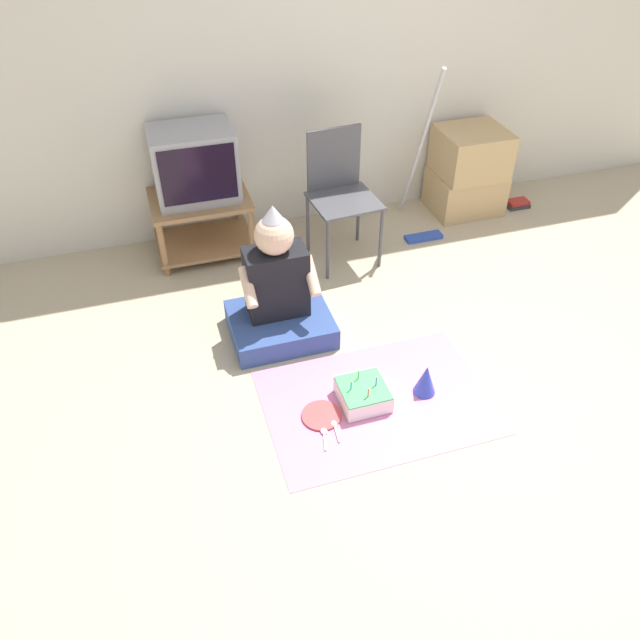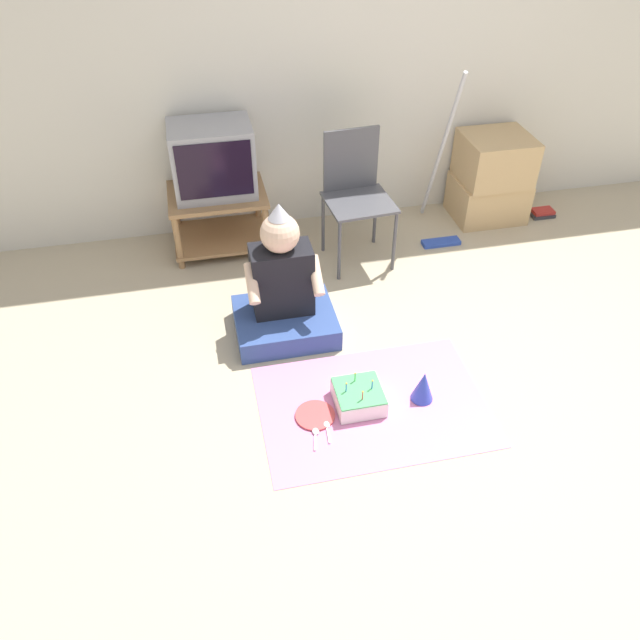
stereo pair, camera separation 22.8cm
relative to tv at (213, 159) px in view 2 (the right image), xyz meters
name	(u,v)px [view 2 (the right image)]	position (x,y,z in m)	size (l,w,h in m)	color
ground_plane	(473,423)	(1.12, -2.00, -0.67)	(16.00, 16.00, 0.00)	tan
wall_back	(368,41)	(1.12, 0.27, 0.61)	(6.40, 0.06, 2.55)	beige
tv_stand	(219,215)	(0.00, -0.02, -0.41)	(0.67, 0.51, 0.43)	#997047
tv	(213,159)	(0.00, 0.00, 0.00)	(0.54, 0.41, 0.47)	#99999E
folding_chair	(355,188)	(0.91, -0.32, -0.15)	(0.46, 0.44, 0.89)	#4C4C51
cardboard_box_stack	(491,178)	(2.05, -0.02, -0.34)	(0.53, 0.46, 0.65)	tan
dust_mop	(441,191)	(1.57, -0.22, -0.30)	(0.28, 0.48, 1.24)	#2D4CB2
book_pile	(542,213)	(2.49, -0.12, -0.64)	(0.18, 0.13, 0.05)	#333338
person_seated	(283,294)	(0.29, -1.05, -0.40)	(0.60, 0.49, 0.85)	#334C8C
party_cloth	(373,405)	(0.64, -1.77, -0.66)	(1.21, 0.84, 0.01)	pink
birthday_cake	(359,397)	(0.56, -1.75, -0.61)	(0.25, 0.25, 0.17)	white
party_hat_blue	(423,386)	(0.91, -1.78, -0.57)	(0.12, 0.12, 0.18)	blue
paper_plate	(315,415)	(0.32, -1.79, -0.65)	(0.21, 0.21, 0.01)	#D84C4C
plastic_spoon_near	(327,427)	(0.36, -1.88, -0.65)	(0.04, 0.15, 0.01)	white
plastic_spoon_far	(315,434)	(0.30, -1.91, -0.65)	(0.05, 0.14, 0.01)	white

